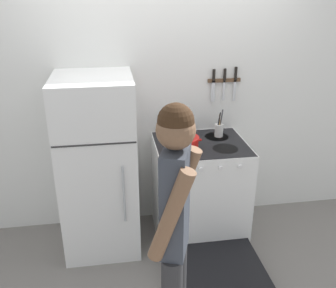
# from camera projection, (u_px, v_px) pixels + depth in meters

# --- Properties ---
(ground_plane) EXTENTS (14.00, 14.00, 0.00)m
(ground_plane) POSITION_uv_depth(u_px,v_px,m) (162.00, 214.00, 3.94)
(ground_plane) COLOR slate
(wall_back) EXTENTS (10.00, 0.06, 2.55)m
(wall_back) POSITION_uv_depth(u_px,v_px,m) (161.00, 96.00, 3.46)
(wall_back) COLOR silver
(wall_back) RESTS_ON ground_plane
(refrigerator) EXTENTS (0.64, 0.71, 1.56)m
(refrigerator) POSITION_uv_depth(u_px,v_px,m) (98.00, 166.00, 3.23)
(refrigerator) COLOR white
(refrigerator) RESTS_ON ground_plane
(stove_range) EXTENTS (0.81, 1.45, 0.93)m
(stove_range) POSITION_uv_depth(u_px,v_px,m) (200.00, 192.00, 3.45)
(stove_range) COLOR white
(stove_range) RESTS_ON ground_plane
(dutch_oven_pot) EXTENTS (0.30, 0.26, 0.15)m
(dutch_oven_pot) POSITION_uv_depth(u_px,v_px,m) (184.00, 144.00, 3.12)
(dutch_oven_pot) COLOR red
(dutch_oven_pot) RESTS_ON stove_range
(tea_kettle) EXTENTS (0.24, 0.19, 0.22)m
(tea_kettle) POSITION_uv_depth(u_px,v_px,m) (179.00, 132.00, 3.38)
(tea_kettle) COLOR silver
(tea_kettle) RESTS_ON stove_range
(utensil_jar) EXTENTS (0.08, 0.08, 0.26)m
(utensil_jar) POSITION_uv_depth(u_px,v_px,m) (219.00, 129.00, 3.43)
(utensil_jar) COLOR silver
(utensil_jar) RESTS_ON stove_range
(person) EXTENTS (0.35, 0.41, 1.70)m
(person) POSITION_uv_depth(u_px,v_px,m) (175.00, 230.00, 2.07)
(person) COLOR #2D2D30
(person) RESTS_ON ground_plane
(wall_knife_strip) EXTENTS (0.31, 0.03, 0.32)m
(wall_knife_strip) POSITION_uv_depth(u_px,v_px,m) (224.00, 80.00, 3.45)
(wall_knife_strip) COLOR brown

